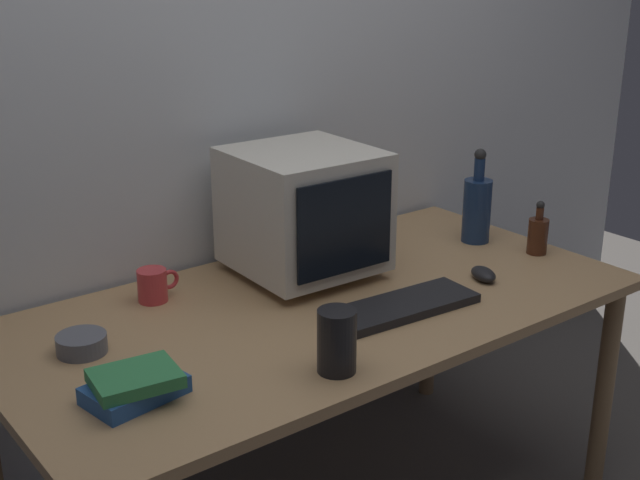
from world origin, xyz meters
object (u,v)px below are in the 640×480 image
at_px(bottle_short, 538,234).
at_px(metal_canister, 337,341).
at_px(bottle_tall, 477,207).
at_px(book_stack, 135,385).
at_px(cd_spindle, 82,344).
at_px(crt_monitor, 304,211).
at_px(keyboard, 403,306).
at_px(mug, 153,285).
at_px(computer_mouse, 483,274).

relative_size(bottle_short, metal_canister, 1.14).
distance_m(bottle_tall, metal_canister, 1.00).
distance_m(book_stack, cd_spindle, 0.28).
height_order(cd_spindle, metal_canister, metal_canister).
relative_size(crt_monitor, keyboard, 0.95).
bearing_deg(keyboard, book_stack, -176.55).
relative_size(keyboard, mug, 3.50).
xyz_separation_m(mug, metal_canister, (0.14, -0.61, 0.03)).
relative_size(computer_mouse, bottle_tall, 0.33).
bearing_deg(computer_mouse, cd_spindle, -173.43).
xyz_separation_m(computer_mouse, metal_canister, (-0.68, -0.17, 0.06)).
bearing_deg(keyboard, cd_spindle, 163.67).
bearing_deg(mug, computer_mouse, -28.38).
distance_m(bottle_short, cd_spindle, 1.41).
relative_size(keyboard, metal_canister, 2.80).
height_order(book_stack, metal_canister, metal_canister).
relative_size(bottle_tall, book_stack, 1.38).
relative_size(computer_mouse, metal_canister, 0.67).
bearing_deg(bottle_short, crt_monitor, 155.95).
xyz_separation_m(bottle_short, mug, (-1.12, 0.39, -0.02)).
xyz_separation_m(keyboard, bottle_short, (0.63, 0.06, 0.05)).
relative_size(bottle_short, mug, 1.42).
bearing_deg(crt_monitor, bottle_short, -24.05).
distance_m(mug, metal_canister, 0.63).
distance_m(computer_mouse, bottle_tall, 0.35).
bearing_deg(cd_spindle, crt_monitor, 6.55).
distance_m(crt_monitor, bottle_short, 0.76).
bearing_deg(bottle_tall, metal_canister, -155.41).
xyz_separation_m(mug, cd_spindle, (-0.28, -0.17, -0.02)).
xyz_separation_m(bottle_tall, mug, (-1.05, 0.20, -0.07)).
distance_m(keyboard, bottle_tall, 0.63).
relative_size(book_stack, metal_canister, 1.48).
bearing_deg(crt_monitor, metal_canister, -119.39).
distance_m(cd_spindle, metal_canister, 0.61).
xyz_separation_m(crt_monitor, cd_spindle, (-0.72, -0.08, -0.17)).
bearing_deg(cd_spindle, bottle_tall, -1.07).
height_order(bottle_tall, cd_spindle, bottle_tall).
height_order(book_stack, mug, mug).
bearing_deg(cd_spindle, computer_mouse, -13.82).
distance_m(keyboard, mug, 0.67).
distance_m(bottle_tall, cd_spindle, 1.33).
bearing_deg(mug, bottle_short, -19.41).
height_order(computer_mouse, cd_spindle, cd_spindle).
bearing_deg(bottle_tall, crt_monitor, 170.07).
bearing_deg(mug, bottle_tall, -10.66).
bearing_deg(bottle_short, mug, 160.59).
bearing_deg(bottle_tall, cd_spindle, 178.93).
relative_size(bottle_tall, metal_canister, 2.04).
distance_m(crt_monitor, keyboard, 0.41).
bearing_deg(computer_mouse, metal_canister, -145.51).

